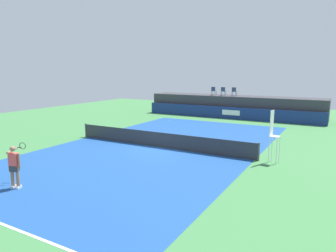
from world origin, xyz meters
The scene contains 13 objects.
ground_plane centered at (0.00, 3.00, 0.00)m, with size 48.00×48.00×0.00m, color #3D7A42.
court_inner centered at (0.00, 0.00, 0.00)m, with size 12.00×22.00×0.00m, color #1C478C.
sponsor_wall centered at (0.00, 13.50, 0.60)m, with size 18.00×0.22×1.20m.
spectator_platform centered at (0.00, 15.30, 1.10)m, with size 18.00×2.80×2.20m, color #38383D.
spectator_chair_far_left centered at (-2.13, 14.93, 2.69)m, with size 0.44×0.44×0.89m.
spectator_chair_left centered at (-1.05, 14.93, 2.69)m, with size 0.48×0.48×0.89m.
spectator_chair_center centered at (0.09, 15.05, 2.69)m, with size 0.45×0.45×0.89m.
umpire_chair centered at (6.87, 0.02, 1.59)m, with size 0.51×0.51×2.76m.
tennis_net centered at (0.00, 0.00, 0.47)m, with size 12.40×0.02×0.95m, color #2D2D2D.
net_post_near centered at (-6.20, 0.00, 0.50)m, with size 0.10×0.10×1.00m, color #4C4C51.
net_post_far centered at (6.20, 0.00, 0.50)m, with size 0.10×0.10×1.00m, color #4C4C51.
tennis_player centered at (-1.56, -8.79, 0.96)m, with size 0.98×1.09×1.77m.
tennis_ball centered at (-4.37, 9.30, 0.04)m, with size 0.07×0.07×0.07m, color #D8EA33.
Camera 1 is at (9.74, -16.20, 4.71)m, focal length 32.88 mm.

